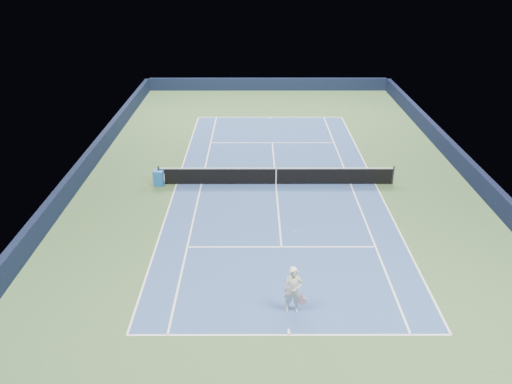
{
  "coord_description": "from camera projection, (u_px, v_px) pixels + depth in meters",
  "views": [
    {
      "loc": [
        -1.14,
        -24.81,
        11.83
      ],
      "look_at": [
        -1.11,
        -3.0,
        1.0
      ],
      "focal_mm": 35.0,
      "sensor_mm": 36.0,
      "label": 1
    }
  ],
  "objects": [
    {
      "name": "baseline_near",
      "position": [
        289.0,
        335.0,
        16.84
      ],
      "size": [
        10.97,
        0.08,
        0.0
      ],
      "primitive_type": "cube",
      "color": "white",
      "rests_on": "ground"
    },
    {
      "name": "wall_far",
      "position": [
        268.0,
        84.0,
        45.0
      ],
      "size": [
        22.0,
        0.35,
        1.1
      ],
      "primitive_type": "cube",
      "color": "black",
      "rests_on": "ground"
    },
    {
      "name": "ground",
      "position": [
        276.0,
        184.0,
        27.49
      ],
      "size": [
        40.0,
        40.0,
        0.0
      ],
      "primitive_type": "plane",
      "color": "#38552E",
      "rests_on": "ground"
    },
    {
      "name": "wall_right",
      "position": [
        474.0,
        175.0,
        27.26
      ],
      "size": [
        0.35,
        40.0,
        1.1
      ],
      "primitive_type": "cube",
      "color": "black",
      "rests_on": "ground"
    },
    {
      "name": "sideline_doubles_right",
      "position": [
        375.0,
        184.0,
        27.49
      ],
      "size": [
        0.08,
        23.77,
        0.0
      ],
      "primitive_type": "cube",
      "color": "white",
      "rests_on": "ground"
    },
    {
      "name": "service_line_near",
      "position": [
        281.0,
        247.0,
        21.75
      ],
      "size": [
        8.23,
        0.08,
        0.0
      ],
      "primitive_type": "cube",
      "color": "white",
      "rests_on": "ground"
    },
    {
      "name": "center_mark_near",
      "position": [
        289.0,
        332.0,
        16.97
      ],
      "size": [
        0.08,
        0.3,
        0.0
      ],
      "primitive_type": "cube",
      "color": "white",
      "rests_on": "ground"
    },
    {
      "name": "sideline_singles_left",
      "position": [
        201.0,
        184.0,
        27.48
      ],
      "size": [
        0.08,
        23.77,
        0.0
      ],
      "primitive_type": "cube",
      "color": "white",
      "rests_on": "ground"
    },
    {
      "name": "tennis_net",
      "position": [
        276.0,
        176.0,
        27.26
      ],
      "size": [
        12.9,
        0.1,
        1.07
      ],
      "color": "black",
      "rests_on": "ground"
    },
    {
      "name": "center_service_line",
      "position": [
        276.0,
        184.0,
        27.48
      ],
      "size": [
        0.08,
        12.8,
        0.0
      ],
      "primitive_type": "cube",
      "color": "white",
      "rests_on": "ground"
    },
    {
      "name": "tennis_player",
      "position": [
        293.0,
        290.0,
        17.58
      ],
      "size": [
        0.82,
        1.27,
        2.73
      ],
      "color": "silver",
      "rests_on": "ground"
    },
    {
      "name": "sideline_doubles_left",
      "position": [
        177.0,
        184.0,
        27.47
      ],
      "size": [
        0.08,
        23.77,
        0.0
      ],
      "primitive_type": "cube",
      "color": "white",
      "rests_on": "ground"
    },
    {
      "name": "sponsor_cube",
      "position": [
        159.0,
        178.0,
        27.18
      ],
      "size": [
        0.61,
        0.55,
        0.87
      ],
      "color": "#1D5DAF",
      "rests_on": "ground"
    },
    {
      "name": "court_surface",
      "position": [
        276.0,
        184.0,
        27.49
      ],
      "size": [
        10.97,
        23.77,
        0.01
      ],
      "primitive_type": "cube",
      "color": "navy",
      "rests_on": "ground"
    },
    {
      "name": "service_line_far",
      "position": [
        272.0,
        143.0,
        33.22
      ],
      "size": [
        8.23,
        0.08,
        0.0
      ],
      "primitive_type": "cube",
      "color": "white",
      "rests_on": "ground"
    },
    {
      "name": "baseline_far",
      "position": [
        270.0,
        117.0,
        38.13
      ],
      "size": [
        10.97,
        0.08,
        0.0
      ],
      "primitive_type": "cube",
      "color": "white",
      "rests_on": "ground"
    },
    {
      "name": "wall_left",
      "position": [
        78.0,
        175.0,
        27.23
      ],
      "size": [
        0.35,
        40.0,
        1.1
      ],
      "primitive_type": "cube",
      "color": "black",
      "rests_on": "ground"
    },
    {
      "name": "center_mark_far",
      "position": [
        270.0,
        118.0,
        37.99
      ],
      "size": [
        0.08,
        0.3,
        0.0
      ],
      "primitive_type": "cube",
      "color": "white",
      "rests_on": "ground"
    },
    {
      "name": "sideline_singles_right",
      "position": [
        350.0,
        184.0,
        27.49
      ],
      "size": [
        0.08,
        23.77,
        0.0
      ],
      "primitive_type": "cube",
      "color": "white",
      "rests_on": "ground"
    }
  ]
}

